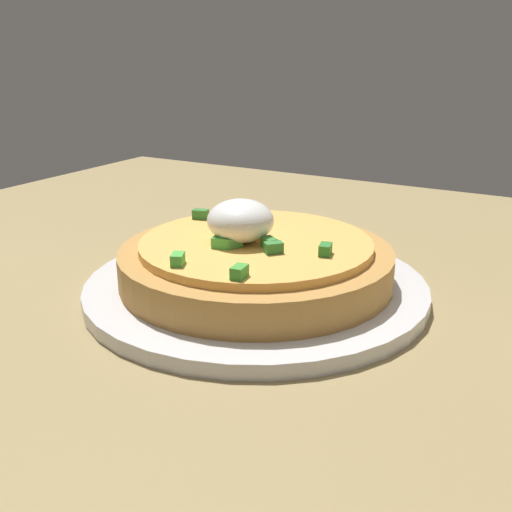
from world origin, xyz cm
name	(u,v)px	position (x,y,z in cm)	size (l,w,h in cm)	color
dining_table	(307,282)	(0.00, 0.00, 1.68)	(96.26, 70.36, 3.36)	#947E50
plate	(256,287)	(-0.62, -8.09, 3.91)	(26.28, 26.28, 1.12)	silver
pizza	(255,259)	(-0.67, -8.14, 6.22)	(20.85, 20.85, 6.45)	#BB8642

